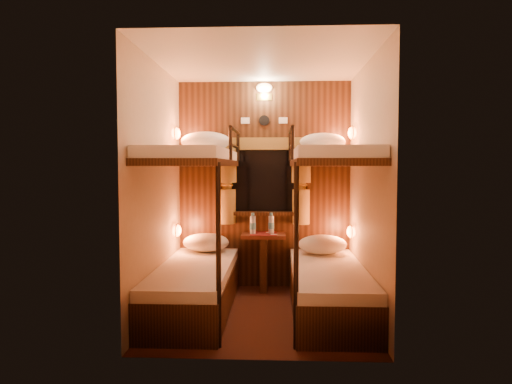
{
  "coord_description": "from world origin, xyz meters",
  "views": [
    {
      "loc": [
        0.15,
        -4.31,
        1.41
      ],
      "look_at": [
        -0.05,
        0.15,
        1.17
      ],
      "focal_mm": 32.0,
      "sensor_mm": 36.0,
      "label": 1
    }
  ],
  "objects_px": {
    "bunk_left": "(195,254)",
    "bottle_left": "(253,225)",
    "bottle_right": "(271,225)",
    "bunk_right": "(328,256)",
    "table": "(264,254)"
  },
  "relations": [
    {
      "from": "bunk_right",
      "to": "table",
      "type": "distance_m",
      "value": 1.02
    },
    {
      "from": "table",
      "to": "bottle_left",
      "type": "xyz_separation_m",
      "value": [
        -0.12,
        -0.04,
        0.34
      ]
    },
    {
      "from": "bunk_right",
      "to": "bottle_right",
      "type": "height_order",
      "value": "bunk_right"
    },
    {
      "from": "bunk_right",
      "to": "table",
      "type": "height_order",
      "value": "bunk_right"
    },
    {
      "from": "bunk_right",
      "to": "table",
      "type": "bearing_deg",
      "value": 129.67
    },
    {
      "from": "bunk_left",
      "to": "table",
      "type": "height_order",
      "value": "bunk_left"
    },
    {
      "from": "bottle_right",
      "to": "bottle_left",
      "type": "bearing_deg",
      "value": -165.53
    },
    {
      "from": "table",
      "to": "bottle_right",
      "type": "bearing_deg",
      "value": 11.42
    },
    {
      "from": "bottle_left",
      "to": "table",
      "type": "bearing_deg",
      "value": 16.57
    },
    {
      "from": "table",
      "to": "bunk_right",
      "type": "bearing_deg",
      "value": -50.33
    },
    {
      "from": "bunk_left",
      "to": "bottle_left",
      "type": "height_order",
      "value": "bunk_left"
    },
    {
      "from": "bunk_left",
      "to": "bottle_right",
      "type": "height_order",
      "value": "bunk_left"
    },
    {
      "from": "bunk_right",
      "to": "bottle_left",
      "type": "bearing_deg",
      "value": 135.93
    },
    {
      "from": "table",
      "to": "bunk_left",
      "type": "bearing_deg",
      "value": -129.67
    },
    {
      "from": "bunk_left",
      "to": "bunk_right",
      "type": "relative_size",
      "value": 1.0
    }
  ]
}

